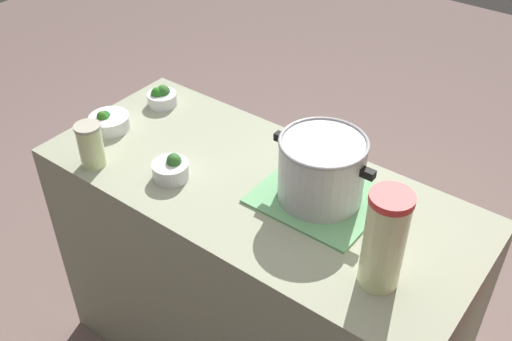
{
  "coord_description": "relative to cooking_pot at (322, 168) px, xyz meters",
  "views": [
    {
      "loc": [
        0.85,
        -1.12,
        2.02
      ],
      "look_at": [
        0.0,
        0.0,
        0.94
      ],
      "focal_mm": 41.66,
      "sensor_mm": 36.0,
      "label": 1
    }
  ],
  "objects": [
    {
      "name": "counter_slab",
      "position": [
        -0.19,
        -0.06,
        -0.56
      ],
      "size": [
        1.39,
        0.61,
        0.89
      ],
      "primitive_type": "cube",
      "color": "gray",
      "rests_on": "ground_plane"
    },
    {
      "name": "dish_cloth",
      "position": [
        0.0,
        0.0,
        -0.11
      ],
      "size": [
        0.35,
        0.31,
        0.01
      ],
      "primitive_type": "cube",
      "color": "#6EB176",
      "rests_on": "counter_slab"
    },
    {
      "name": "cooking_pot",
      "position": [
        0.0,
        0.0,
        0.0
      ],
      "size": [
        0.32,
        0.25,
        0.2
      ],
      "color": "#B7B7BC",
      "rests_on": "dish_cloth"
    },
    {
      "name": "lemonade_pitcher",
      "position": [
        0.29,
        -0.18,
        0.03
      ],
      "size": [
        0.11,
        0.11,
        0.28
      ],
      "color": "beige",
      "rests_on": "counter_slab"
    },
    {
      "name": "mason_jar",
      "position": [
        -0.66,
        -0.29,
        -0.04
      ],
      "size": [
        0.08,
        0.08,
        0.15
      ],
      "color": "beige",
      "rests_on": "counter_slab"
    },
    {
      "name": "broccoli_bowl_front",
      "position": [
        -0.74,
        0.1,
        -0.08
      ],
      "size": [
        0.11,
        0.11,
        0.07
      ],
      "color": "silver",
      "rests_on": "counter_slab"
    },
    {
      "name": "broccoli_bowl_center",
      "position": [
        -0.42,
        -0.19,
        -0.08
      ],
      "size": [
        0.11,
        0.11,
        0.08
      ],
      "color": "silver",
      "rests_on": "counter_slab"
    },
    {
      "name": "broccoli_bowl_back",
      "position": [
        -0.78,
        -0.12,
        -0.08
      ],
      "size": [
        0.14,
        0.14,
        0.07
      ],
      "color": "silver",
      "rests_on": "counter_slab"
    }
  ]
}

